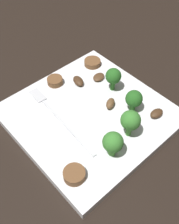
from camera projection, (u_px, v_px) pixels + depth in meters
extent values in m
plane|color=black|center=(89.00, 118.00, 0.47)|extent=(1.40, 1.40, 0.00)
cube|color=white|center=(89.00, 115.00, 0.47)|extent=(0.25, 0.25, 0.02)
cube|color=silver|center=(66.00, 125.00, 0.44)|extent=(0.15, 0.01, 0.00)
cube|color=silver|center=(38.00, 95.00, 0.49)|extent=(0.04, 0.02, 0.00)
cylinder|color=#408630|center=(112.00, 149.00, 0.40)|extent=(0.01, 0.01, 0.02)
sphere|color=#387A2D|center=(113.00, 142.00, 0.38)|extent=(0.03, 0.03, 0.03)
cylinder|color=#296420|center=(113.00, 84.00, 0.49)|extent=(0.01, 0.01, 0.02)
sphere|color=#235B1E|center=(113.00, 76.00, 0.47)|extent=(0.03, 0.03, 0.03)
cylinder|color=#296420|center=(133.00, 106.00, 0.46)|extent=(0.01, 0.01, 0.02)
sphere|color=#235B1E|center=(134.00, 99.00, 0.45)|extent=(0.03, 0.03, 0.03)
cylinder|color=#408630|center=(129.00, 129.00, 0.42)|extent=(0.01, 0.01, 0.03)
sphere|color=#387A2D|center=(131.00, 120.00, 0.40)|extent=(0.03, 0.03, 0.03)
cylinder|color=brown|center=(74.00, 175.00, 0.38)|extent=(0.05, 0.05, 0.01)
cylinder|color=brown|center=(56.00, 80.00, 0.51)|extent=(0.04, 0.04, 0.01)
cylinder|color=brown|center=(92.00, 63.00, 0.54)|extent=(0.04, 0.04, 0.01)
ellipsoid|color=#422B19|center=(157.00, 113.00, 0.45)|extent=(0.02, 0.03, 0.01)
ellipsoid|color=#422B19|center=(78.00, 81.00, 0.51)|extent=(0.03, 0.02, 0.01)
ellipsoid|color=#4C331E|center=(99.00, 77.00, 0.52)|extent=(0.02, 0.03, 0.01)
ellipsoid|color=brown|center=(110.00, 104.00, 0.47)|extent=(0.02, 0.03, 0.01)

